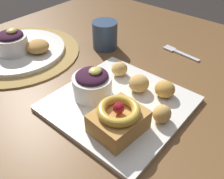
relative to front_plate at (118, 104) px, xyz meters
The scene contains 14 objects.
dining_table 0.12m from the front_plate, 87.08° to the left, with size 1.25×1.16×0.73m.
woven_placemat 0.39m from the front_plate, 91.73° to the left, with size 0.37×0.37×0.01m, color #AD894C.
front_plate is the anchor object (origin of this frame).
cake_slice 0.09m from the front_plate, 141.25° to the right, with size 0.11×0.09×0.07m.
berry_ramekin 0.08m from the front_plate, 106.31° to the left, with size 0.09×0.09×0.08m.
fritter_front 0.12m from the front_plate, 36.38° to the right, with size 0.05×0.05×0.04m, color gold.
fritter_middle 0.11m from the front_plate, 82.57° to the right, with size 0.04×0.04×0.04m, color tan.
fritter_back 0.07m from the front_plate, ahead, with size 0.05×0.05×0.04m, color tan.
fritter_extra 0.11m from the front_plate, 36.39° to the left, with size 0.04×0.04×0.04m, color tan.
back_plate 0.39m from the front_plate, 91.73° to the left, with size 0.29×0.29×0.01m, color white.
back_ramekin 0.39m from the front_plate, 94.40° to the left, with size 0.09×0.09×0.07m.
back_pastry 0.33m from the front_plate, 86.74° to the left, with size 0.07×0.07×0.04m, color #C68E47.
fork 0.32m from the front_plate, ahead, with size 0.03×0.13×0.00m.
coffee_mug 0.29m from the front_plate, 47.86° to the left, with size 0.08×0.08×0.09m, color #334766.
Camera 1 is at (-0.34, -0.33, 1.12)m, focal length 38.90 mm.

